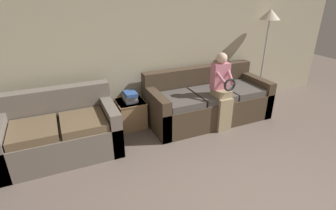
% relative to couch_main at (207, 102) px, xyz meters
% --- Properties ---
extents(wall_back, '(7.79, 0.06, 2.55)m').
position_rel_couch_main_xyz_m(wall_back, '(-0.66, 0.54, 0.94)').
color(wall_back, '#BCB293').
rests_on(wall_back, ground_plane).
extents(couch_main, '(2.20, 0.95, 0.90)m').
position_rel_couch_main_xyz_m(couch_main, '(0.00, 0.00, 0.00)').
color(couch_main, '#473828').
rests_on(couch_main, ground_plane).
extents(couch_side, '(1.60, 0.92, 0.90)m').
position_rel_couch_main_xyz_m(couch_side, '(-2.52, -0.10, -0.00)').
color(couch_side, '#70665B').
rests_on(couch_side, ground_plane).
extents(child_left_seated, '(0.30, 0.38, 1.30)m').
position_rel_couch_main_xyz_m(child_left_seated, '(0.02, -0.39, 0.39)').
color(child_left_seated, tan).
rests_on(child_left_seated, ground_plane).
extents(side_shelf, '(0.46, 0.47, 0.48)m').
position_rel_couch_main_xyz_m(side_shelf, '(-1.37, 0.26, -0.08)').
color(side_shelf, '#9E7A51').
rests_on(side_shelf, ground_plane).
extents(book_stack, '(0.21, 0.30, 0.17)m').
position_rel_couch_main_xyz_m(book_stack, '(-1.37, 0.26, 0.23)').
color(book_stack, '#4C4C56').
rests_on(book_stack, side_shelf).
extents(floor_lamp, '(0.38, 0.38, 1.88)m').
position_rel_couch_main_xyz_m(floor_lamp, '(1.41, 0.22, 1.30)').
color(floor_lamp, '#2D2B28').
rests_on(floor_lamp, ground_plane).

